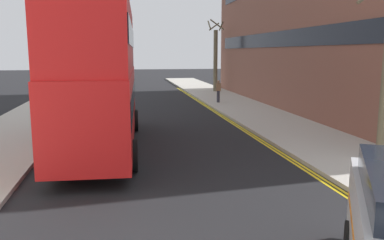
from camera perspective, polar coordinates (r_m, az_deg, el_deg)
name	(u,v)px	position (r m, az deg, el deg)	size (l,w,h in m)	color
sidewalk_right	(304,136)	(18.63, 15.75, -2.18)	(4.00, 80.00, 0.14)	#ADA89E
kerb_line_outer	(277,150)	(16.02, 12.02, -4.16)	(0.10, 56.00, 0.01)	yellow
kerb_line_inner	(273,150)	(15.97, 11.48, -4.20)	(0.10, 56.00, 0.01)	yellow
double_decker_bus_away	(100,72)	(15.91, -13.02, 6.73)	(3.12, 10.89, 5.64)	red
pedestrian_far	(218,91)	(29.33, 3.78, 4.18)	(0.34, 0.22, 1.62)	#2D2D38
street_tree_mid	(215,58)	(37.85, 3.36, 8.85)	(1.33, 1.36, 6.60)	#6B6047
townhouse_terrace_right	(341,19)	(30.21, 20.48, 13.40)	(10.08, 28.00, 12.12)	brown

